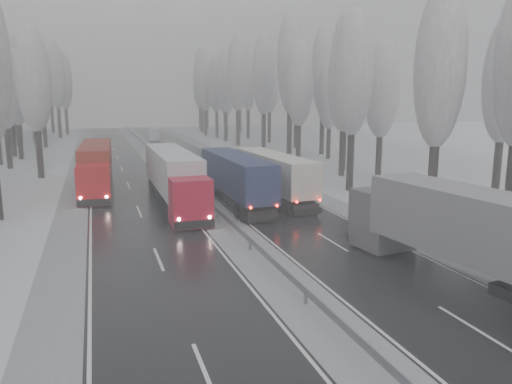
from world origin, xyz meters
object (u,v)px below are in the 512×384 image
truck_grey_tarp (480,234)px  truck_blue_box (232,175)px  truck_red_red (96,164)px  truck_red_white (174,175)px  truck_cream_box (269,172)px  box_truck_distant (155,134)px

truck_grey_tarp → truck_blue_box: (-5.82, 21.46, -0.23)m
truck_red_red → truck_blue_box: bearing=-39.9°
truck_red_white → truck_red_red: bearing=122.2°
truck_grey_tarp → truck_red_red: truck_grey_tarp is taller
truck_cream_box → truck_red_red: size_ratio=0.93×
truck_cream_box → truck_red_white: bearing=-178.6°
box_truck_distant → truck_red_white: bearing=-87.7°
truck_blue_box → box_truck_distant: 62.20m
truck_cream_box → truck_red_red: truck_red_red is taller
truck_cream_box → truck_grey_tarp: bearing=-86.7°
truck_blue_box → truck_red_white: (-4.70, 0.36, 0.16)m
truck_grey_tarp → truck_blue_box: bearing=97.8°
box_truck_distant → truck_red_white: (-5.57, -61.82, 1.29)m
truck_blue_box → truck_red_white: size_ratio=0.94×
box_truck_distant → truck_red_red: 53.77m
truck_blue_box → box_truck_distant: truck_blue_box is taller
truck_blue_box → truck_red_red: (-10.59, 9.66, 0.10)m
truck_red_red → truck_red_white: bearing=-55.2°
truck_grey_tarp → box_truck_distant: 83.80m
truck_grey_tarp → truck_cream_box: truck_grey_tarp is taller
truck_red_red → truck_cream_box: bearing=-29.3°
truck_red_white → box_truck_distant: bearing=84.7°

